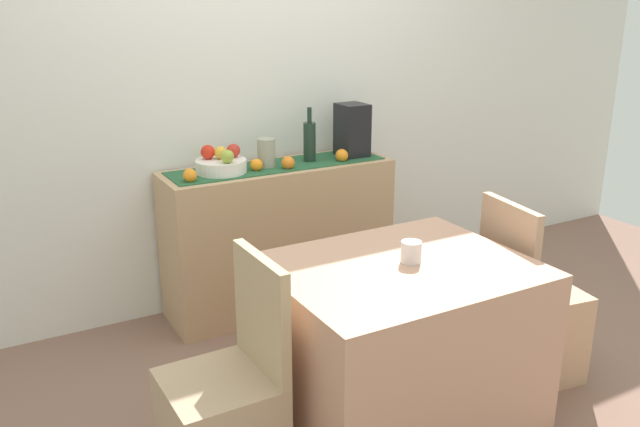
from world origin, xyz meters
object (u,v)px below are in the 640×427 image
object	(u,v)px
dining_table	(397,345)
coffee_cup	(411,252)
chair_by_corner	(529,324)
fruit_bowl	(221,166)
sideboard_console	(279,237)
coffee_maker	(352,130)
ceramic_vase	(266,153)
wine_bottle	(310,141)
chair_near_window	(225,421)

from	to	relation	value
dining_table	coffee_cup	distance (m)	0.42
chair_by_corner	fruit_bowl	bearing A→B (deg)	129.09
coffee_cup	sideboard_console	bearing A→B (deg)	88.86
sideboard_console	coffee_maker	world-z (taller)	coffee_maker
fruit_bowl	coffee_maker	distance (m)	0.85
dining_table	coffee_cup	xyz separation A→B (m)	(0.05, 0.00, 0.42)
sideboard_console	chair_by_corner	size ratio (longest dim) A/B	1.49
fruit_bowl	coffee_cup	size ratio (longest dim) A/B	3.06
sideboard_console	fruit_bowl	bearing A→B (deg)	180.00
ceramic_vase	wine_bottle	bearing A→B (deg)	-0.00
wine_bottle	chair_near_window	world-z (taller)	wine_bottle
fruit_bowl	coffee_maker	xyz separation A→B (m)	(0.84, 0.00, 0.12)
sideboard_console	dining_table	distance (m)	1.31
ceramic_vase	coffee_cup	world-z (taller)	ceramic_vase
ceramic_vase	chair_by_corner	bearing A→B (deg)	-58.95
sideboard_console	wine_bottle	distance (m)	0.59
chair_by_corner	wine_bottle	bearing A→B (deg)	111.27
fruit_bowl	dining_table	distance (m)	1.43
coffee_maker	chair_near_window	bearing A→B (deg)	-136.30
chair_near_window	wine_bottle	bearing A→B (deg)	50.54
coffee_cup	chair_near_window	distance (m)	0.99
chair_near_window	ceramic_vase	bearing A→B (deg)	58.58
sideboard_console	wine_bottle	xyz separation A→B (m)	(0.21, -0.00, 0.56)
sideboard_console	wine_bottle	world-z (taller)	wine_bottle
coffee_maker	chair_near_window	xyz separation A→B (m)	(-1.36, -1.30, -0.76)
ceramic_vase	dining_table	size ratio (longest dim) A/B	0.16
ceramic_vase	dining_table	xyz separation A→B (m)	(-0.01, -1.30, -0.58)
wine_bottle	fruit_bowl	bearing A→B (deg)	180.00
sideboard_console	coffee_cup	bearing A→B (deg)	-91.14
coffee_cup	chair_by_corner	world-z (taller)	chair_by_corner
ceramic_vase	chair_by_corner	size ratio (longest dim) A/B	0.18
sideboard_console	coffee_cup	xyz separation A→B (m)	(-0.03, -1.30, 0.35)
sideboard_console	chair_near_window	distance (m)	1.57
fruit_bowl	coffee_maker	size ratio (longest dim) A/B	0.87
wine_bottle	coffee_cup	bearing A→B (deg)	-100.12
coffee_maker	ceramic_vase	world-z (taller)	coffee_maker
coffee_maker	ceramic_vase	size ratio (longest dim) A/B	1.92
chair_by_corner	coffee_maker	bearing A→B (deg)	99.41
coffee_cup	coffee_maker	bearing A→B (deg)	68.10
sideboard_console	chair_near_window	world-z (taller)	chair_near_window
fruit_bowl	wine_bottle	distance (m)	0.56
dining_table	sideboard_console	bearing A→B (deg)	86.63
coffee_maker	coffee_cup	xyz separation A→B (m)	(-0.52, -1.30, -0.24)
ceramic_vase	chair_by_corner	distance (m)	1.66
sideboard_console	chair_by_corner	xyz separation A→B (m)	(0.71, -1.30, -0.17)
fruit_bowl	chair_near_window	world-z (taller)	fruit_bowl
fruit_bowl	coffee_cup	bearing A→B (deg)	-76.27
ceramic_vase	coffee_maker	bearing A→B (deg)	0.00
dining_table	chair_near_window	xyz separation A→B (m)	(-0.79, 0.00, -0.10)
coffee_maker	coffee_cup	distance (m)	1.42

